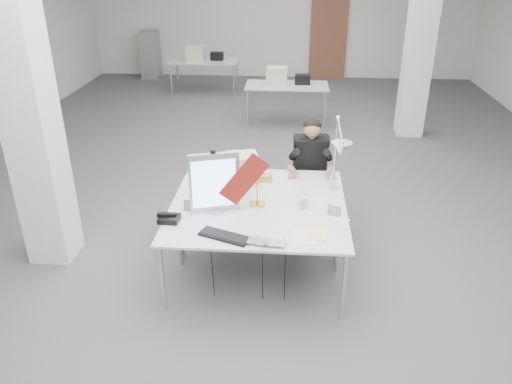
# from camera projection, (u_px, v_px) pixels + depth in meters

# --- Properties ---
(room_shell) EXTENTS (10.04, 14.04, 3.24)m
(room_shell) POSITION_uv_depth(u_px,v_px,m) (273.00, 67.00, 6.71)
(room_shell) COLOR #48494B
(room_shell) RESTS_ON ground
(desk_main) EXTENTS (1.80, 0.90, 0.02)m
(desk_main) POSITION_uv_depth(u_px,v_px,m) (255.00, 226.00, 4.77)
(desk_main) COLOR silver
(desk_main) RESTS_ON room_shell
(desk_second) EXTENTS (1.80, 0.90, 0.02)m
(desk_second) POSITION_uv_depth(u_px,v_px,m) (261.00, 186.00, 5.58)
(desk_second) COLOR silver
(desk_second) RESTS_ON room_shell
(bg_desk_a) EXTENTS (1.60, 0.80, 0.02)m
(bg_desk_a) POSITION_uv_depth(u_px,v_px,m) (287.00, 86.00, 9.69)
(bg_desk_a) COLOR silver
(bg_desk_a) RESTS_ON room_shell
(bg_desk_b) EXTENTS (1.60, 0.80, 0.02)m
(bg_desk_b) POSITION_uv_depth(u_px,v_px,m) (204.00, 61.00, 11.79)
(bg_desk_b) COLOR silver
(bg_desk_b) RESTS_ON room_shell
(filing_cabinet) EXTENTS (0.45, 0.55, 1.20)m
(filing_cabinet) POSITION_uv_depth(u_px,v_px,m) (150.00, 55.00, 13.27)
(filing_cabinet) COLOR gray
(filing_cabinet) RESTS_ON room_shell
(office_chair) EXTENTS (0.51, 0.51, 0.95)m
(office_chair) POSITION_uv_depth(u_px,v_px,m) (309.00, 184.00, 6.26)
(office_chair) COLOR black
(office_chair) RESTS_ON room_shell
(seated_person) EXTENTS (0.48, 0.58, 0.80)m
(seated_person) POSITION_uv_depth(u_px,v_px,m) (311.00, 154.00, 6.03)
(seated_person) COLOR black
(seated_person) RESTS_ON office_chair
(monitor) EXTENTS (0.49, 0.19, 0.62)m
(monitor) POSITION_uv_depth(u_px,v_px,m) (214.00, 183.00, 4.90)
(monitor) COLOR #B3B4B8
(monitor) RESTS_ON desk_main
(pennant) EXTENTS (0.49, 0.13, 0.54)m
(pennant) POSITION_uv_depth(u_px,v_px,m) (244.00, 179.00, 4.82)
(pennant) COLOR maroon
(pennant) RESTS_ON monitor
(keyboard) EXTENTS (0.51, 0.33, 0.02)m
(keyboard) POSITION_uv_depth(u_px,v_px,m) (225.00, 236.00, 4.56)
(keyboard) COLOR black
(keyboard) RESTS_ON desk_main
(laptop) EXTENTS (0.37, 0.27, 0.03)m
(laptop) POSITION_uv_depth(u_px,v_px,m) (265.00, 245.00, 4.42)
(laptop) COLOR #ADAEB2
(laptop) RESTS_ON desk_main
(mouse) EXTENTS (0.09, 0.07, 0.03)m
(mouse) POSITION_uv_depth(u_px,v_px,m) (281.00, 240.00, 4.49)
(mouse) COLOR silver
(mouse) RESTS_ON desk_main
(bankers_lamp) EXTENTS (0.29, 0.16, 0.31)m
(bankers_lamp) POSITION_uv_depth(u_px,v_px,m) (257.00, 191.00, 5.07)
(bankers_lamp) COLOR gold
(bankers_lamp) RESTS_ON desk_main
(desk_phone) EXTENTS (0.21, 0.19, 0.05)m
(desk_phone) POSITION_uv_depth(u_px,v_px,m) (169.00, 219.00, 4.83)
(desk_phone) COLOR black
(desk_phone) RESTS_ON desk_main
(picture_frame_left) EXTENTS (0.14, 0.04, 0.11)m
(picture_frame_left) POSITION_uv_depth(u_px,v_px,m) (190.00, 205.00, 5.02)
(picture_frame_left) COLOR #A08145
(picture_frame_left) RESTS_ON desk_main
(picture_frame_right) EXTENTS (0.14, 0.08, 0.10)m
(picture_frame_right) POSITION_uv_depth(u_px,v_px,m) (334.00, 211.00, 4.91)
(picture_frame_right) COLOR tan
(picture_frame_right) RESTS_ON desk_main
(desk_clock) EXTENTS (0.11, 0.04, 0.10)m
(desk_clock) POSITION_uv_depth(u_px,v_px,m) (303.00, 204.00, 5.06)
(desk_clock) COLOR silver
(desk_clock) RESTS_ON desk_main
(paper_stack_a) EXTENTS (0.21, 0.30, 0.01)m
(paper_stack_a) POSITION_uv_depth(u_px,v_px,m) (305.00, 236.00, 4.58)
(paper_stack_a) COLOR white
(paper_stack_a) RESTS_ON desk_main
(paper_stack_b) EXTENTS (0.21, 0.26, 0.01)m
(paper_stack_b) POSITION_uv_depth(u_px,v_px,m) (319.00, 234.00, 4.61)
(paper_stack_b) COLOR #FFDC98
(paper_stack_b) RESTS_ON desk_main
(paper_stack_c) EXTENTS (0.24, 0.24, 0.01)m
(paper_stack_c) POSITION_uv_depth(u_px,v_px,m) (338.00, 219.00, 4.86)
(paper_stack_c) COLOR white
(paper_stack_c) RESTS_ON desk_main
(beige_monitor) EXTENTS (0.40, 0.39, 0.32)m
(beige_monitor) POSITION_uv_depth(u_px,v_px,m) (242.00, 168.00, 5.61)
(beige_monitor) COLOR beige
(beige_monitor) RESTS_ON desk_second
(architect_lamp) EXTENTS (0.34, 0.69, 0.84)m
(architect_lamp) POSITION_uv_depth(u_px,v_px,m) (337.00, 161.00, 5.10)
(architect_lamp) COLOR silver
(architect_lamp) RESTS_ON desk_second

